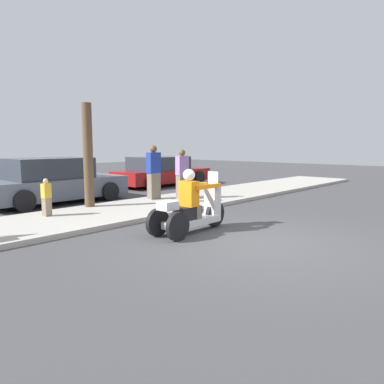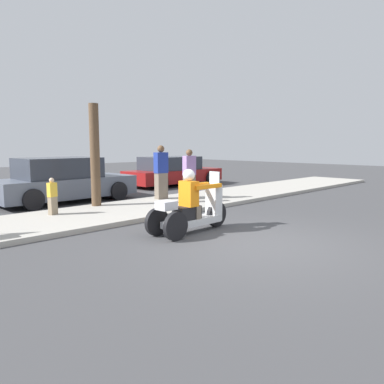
{
  "view_description": "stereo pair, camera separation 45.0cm",
  "coord_description": "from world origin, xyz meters",
  "views": [
    {
      "loc": [
        -6.21,
        -3.84,
        1.93
      ],
      "look_at": [
        -0.17,
        1.59,
        0.9
      ],
      "focal_mm": 35.0,
      "sensor_mm": 36.0,
      "label": 1
    },
    {
      "loc": [
        -5.9,
        -4.17,
        1.93
      ],
      "look_at": [
        -0.17,
        1.59,
        0.9
      ],
      "focal_mm": 35.0,
      "sensor_mm": 36.0,
      "label": 2
    }
  ],
  "objects": [
    {
      "name": "ground_plane",
      "position": [
        0.0,
        0.0,
        0.0
      ],
      "size": [
        60.0,
        60.0,
        0.0
      ],
      "primitive_type": "plane",
      "color": "#424244"
    },
    {
      "name": "sidewalk_strip",
      "position": [
        0.0,
        4.6,
        0.06
      ],
      "size": [
        28.0,
        2.8,
        0.12
      ],
      "color": "#B2ADA3",
      "rests_on": "ground"
    },
    {
      "name": "motorcycle_trike",
      "position": [
        -0.18,
        1.59,
        0.51
      ],
      "size": [
        2.17,
        0.69,
        1.41
      ],
      "color": "black",
      "rests_on": "ground"
    },
    {
      "name": "spectator_near_curb",
      "position": [
        2.79,
        4.71,
        0.92
      ],
      "size": [
        0.42,
        0.29,
        1.66
      ],
      "color": "#726656",
      "rests_on": "sidewalk_strip"
    },
    {
      "name": "spectator_with_child",
      "position": [
        2.15,
        5.4,
        0.98
      ],
      "size": [
        0.45,
        0.29,
        1.79
      ],
      "color": "#726656",
      "rests_on": "sidewalk_strip"
    },
    {
      "name": "spectator_by_tree",
      "position": [
        -1.71,
        5.19,
        0.58
      ],
      "size": [
        0.26,
        0.2,
        0.96
      ],
      "color": "gray",
      "rests_on": "sidewalk_strip"
    },
    {
      "name": "parked_car_lot_center",
      "position": [
        -0.14,
        7.79,
        0.71
      ],
      "size": [
        4.56,
        2.08,
        1.5
      ],
      "color": "slate",
      "rests_on": "ground"
    },
    {
      "name": "parked_car_lot_right",
      "position": [
        5.92,
        9.02,
        0.65
      ],
      "size": [
        4.82,
        2.06,
        1.37
      ],
      "color": "maroon",
      "rests_on": "ground"
    },
    {
      "name": "tree_trunk",
      "position": [
        -0.15,
        5.67,
        1.62
      ],
      "size": [
        0.28,
        0.28,
        2.99
      ],
      "color": "brown",
      "rests_on": "sidewalk_strip"
    }
  ]
}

